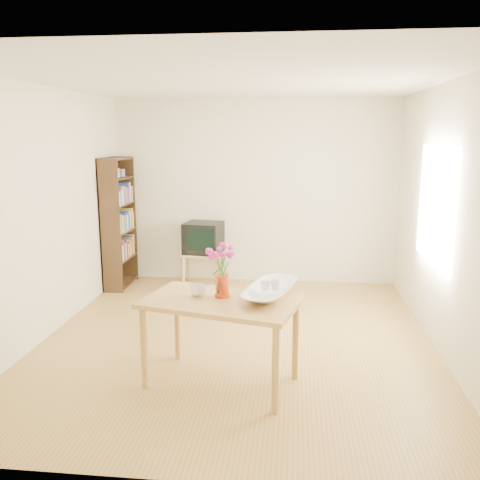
# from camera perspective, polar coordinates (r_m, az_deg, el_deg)

# --- Properties ---
(room) EXTENTS (4.50, 4.50, 4.50)m
(room) POSITION_cam_1_polar(r_m,az_deg,el_deg) (5.05, -0.03, 2.67)
(room) COLOR olive
(room) RESTS_ON ground
(table) EXTENTS (1.40, 1.01, 0.75)m
(table) POSITION_cam_1_polar(r_m,az_deg,el_deg) (4.28, -2.18, -7.91)
(table) COLOR #AD7F3B
(table) RESTS_ON ground
(tv_stand) EXTENTS (0.60, 0.45, 0.46)m
(tv_stand) POSITION_cam_1_polar(r_m,az_deg,el_deg) (7.24, -4.09, -1.98)
(tv_stand) COLOR tan
(tv_stand) RESTS_ON ground
(bookshelf) EXTENTS (0.28, 0.70, 1.80)m
(bookshelf) POSITION_cam_1_polar(r_m,az_deg,el_deg) (7.23, -13.44, 1.39)
(bookshelf) COLOR black
(bookshelf) RESTS_ON ground
(pitcher) EXTENTS (0.13, 0.21, 0.20)m
(pitcher) POSITION_cam_1_polar(r_m,az_deg,el_deg) (4.31, -2.03, -5.26)
(pitcher) COLOR #D13E0C
(pitcher) RESTS_ON table
(flowers) EXTENTS (0.22, 0.22, 0.31)m
(flowers) POSITION_cam_1_polar(r_m,az_deg,el_deg) (4.24, -2.06, -2.03)
(flowers) COLOR #F138B5
(flowers) RESTS_ON pitcher
(mug) EXTENTS (0.18, 0.18, 0.10)m
(mug) POSITION_cam_1_polar(r_m,az_deg,el_deg) (4.35, -4.76, -5.64)
(mug) COLOR white
(mug) RESTS_ON table
(bowl) EXTENTS (0.65, 0.65, 0.50)m
(bowl) POSITION_cam_1_polar(r_m,az_deg,el_deg) (4.30, 3.41, -3.10)
(bowl) COLOR white
(bowl) RESTS_ON table
(teacup_a) EXTENTS (0.10, 0.10, 0.07)m
(teacup_a) POSITION_cam_1_polar(r_m,az_deg,el_deg) (4.31, 2.87, -3.69)
(teacup_a) COLOR white
(teacup_a) RESTS_ON bowl
(teacup_b) EXTENTS (0.11, 0.11, 0.07)m
(teacup_b) POSITION_cam_1_polar(r_m,az_deg,el_deg) (4.33, 4.01, -3.64)
(teacup_b) COLOR white
(teacup_b) RESTS_ON bowl
(television) EXTENTS (0.56, 0.52, 0.43)m
(television) POSITION_cam_1_polar(r_m,az_deg,el_deg) (7.19, -4.11, 0.33)
(television) COLOR black
(television) RESTS_ON tv_stand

